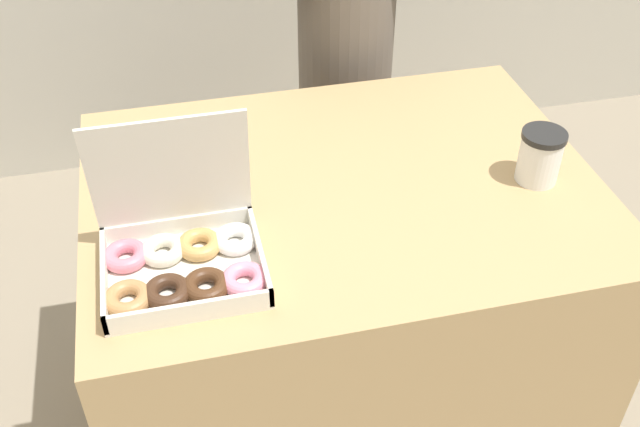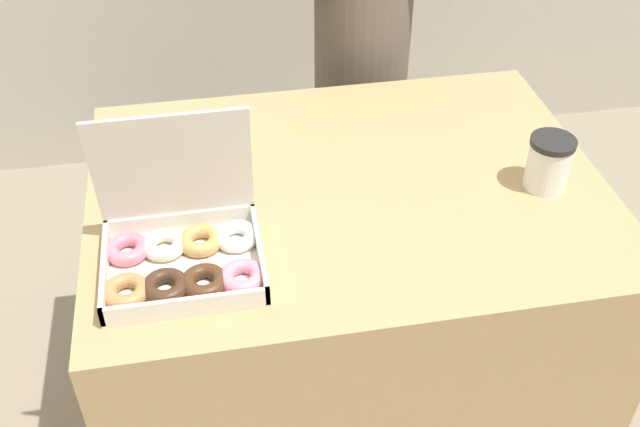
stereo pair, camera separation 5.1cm
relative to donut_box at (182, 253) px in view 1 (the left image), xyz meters
name	(u,v)px [view 1 (the left image)]	position (x,y,z in m)	size (l,w,h in m)	color
ground_plane	(337,419)	(0.33, 0.18, -0.82)	(14.00, 14.00, 0.00)	gray
table	(339,318)	(0.33, 0.18, -0.43)	(1.02, 0.77, 0.78)	tan
donut_box	(182,253)	(0.00, 0.00, 0.00)	(0.30, 0.23, 0.27)	white
coffee_cup	(540,156)	(0.71, 0.10, 0.02)	(0.09, 0.09, 0.11)	white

